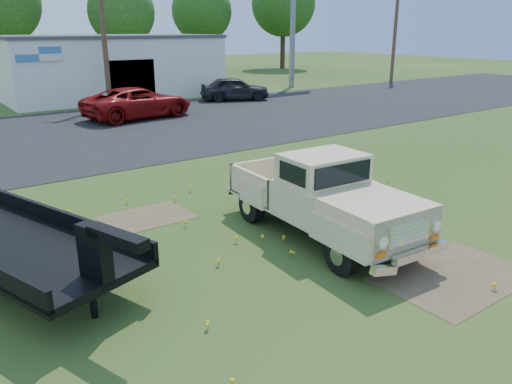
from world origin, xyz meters
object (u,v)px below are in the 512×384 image
at_px(flatbed_trailer, 9,236).
at_px(dark_sedan, 235,89).
at_px(vintage_pickup_truck, 322,196).
at_px(red_pickup, 138,103).

bearing_deg(flatbed_trailer, dark_sedan, 27.98).
bearing_deg(flatbed_trailer, vintage_pickup_truck, -36.51).
distance_m(flatbed_trailer, red_pickup, 18.03).
bearing_deg(flatbed_trailer, red_pickup, 40.51).
xyz_separation_m(flatbed_trailer, dark_sedan, (17.28, 18.17, -0.10)).
distance_m(red_pickup, dark_sedan, 8.44).
relative_size(vintage_pickup_truck, flatbed_trailer, 0.85).
relative_size(vintage_pickup_truck, dark_sedan, 1.21).
distance_m(vintage_pickup_truck, red_pickup, 17.73).
bearing_deg(dark_sedan, flatbed_trailer, 159.58).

